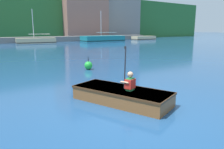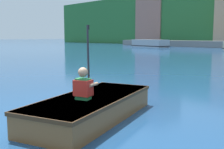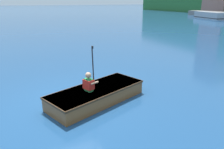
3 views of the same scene
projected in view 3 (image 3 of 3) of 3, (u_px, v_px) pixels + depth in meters
ground_plane at (70, 101)px, 6.51m from camera, size 300.00×300.00×0.00m
moored_boat_dock_west_end at (210, 16)px, 36.44m from camera, size 6.40×3.18×1.07m
rowboat_foreground at (98, 93)px, 6.50m from camera, size 2.13×3.19×0.42m
person_paddler at (89, 82)px, 6.13m from camera, size 0.42×0.42×1.27m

